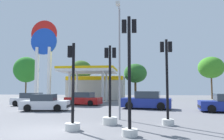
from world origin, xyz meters
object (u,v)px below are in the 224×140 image
object	(u,v)px
traffic_signal_2	(72,106)
tree_1	(81,70)
car_2	(45,103)
traffic_signal_1	(129,87)
tree_0	(26,70)
tree_3	(211,68)
corner_streetlamp	(119,51)
traffic_signal_0	(167,91)
car_3	(84,99)
traffic_signal_3	(110,101)
station_pole_sign	(44,50)
tree_2	(135,73)
car_1	(30,100)
car_0	(146,101)

from	to	relation	value
traffic_signal_2	tree_1	bearing A→B (deg)	103.89
car_2	traffic_signal_1	world-z (taller)	traffic_signal_1
tree_0	tree_3	bearing A→B (deg)	-1.59
tree_1	corner_streetlamp	xyz separation A→B (m)	(8.89, -24.54, -0.85)
corner_streetlamp	traffic_signal_0	bearing A→B (deg)	-27.10
car_3	traffic_signal_3	world-z (taller)	traffic_signal_3
traffic_signal_3	car_3	bearing A→B (deg)	110.43
station_pole_sign	car_2	size ratio (longest dim) A/B	2.81
car_2	traffic_signal_3	size ratio (longest dim) A/B	0.95
corner_streetlamp	tree_2	bearing A→B (deg)	87.59
tree_2	tree_1	bearing A→B (deg)	179.83
traffic_signal_2	traffic_signal_0	bearing A→B (deg)	22.18
car_1	corner_streetlamp	xyz separation A→B (m)	(10.36, -8.71, 3.65)
car_3	traffic_signal_3	size ratio (longest dim) A/B	0.99
traffic_signal_1	traffic_signal_2	bearing A→B (deg)	163.19
tree_0	corner_streetlamp	size ratio (longest dim) A/B	1.10
car_1	traffic_signal_0	xyz separation A→B (m)	(13.08, -10.10, 1.20)
car_2	tree_2	xyz separation A→B (m)	(7.83, 19.97, 3.83)
car_1	traffic_signal_0	bearing A→B (deg)	-37.69
station_pole_sign	traffic_signal_3	distance (m)	21.55
car_0	tree_2	distance (m)	17.82
traffic_signal_1	corner_streetlamp	size ratio (longest dim) A/B	0.71
car_2	car_0	bearing A→B (deg)	16.28
car_2	corner_streetlamp	distance (m)	8.95
car_2	tree_1	bearing A→B (deg)	95.96
car_0	tree_1	bearing A→B (deg)	122.06
traffic_signal_2	traffic_signal_3	world-z (taller)	traffic_signal_3
traffic_signal_2	tree_3	bearing A→B (deg)	60.12
car_0	traffic_signal_3	world-z (taller)	traffic_signal_3
car_1	tree_1	bearing A→B (deg)	84.69
tree_1	traffic_signal_2	bearing A→B (deg)	-76.11
car_0	tree_0	world-z (taller)	tree_0
car_0	tree_2	size ratio (longest dim) A/B	0.79
car_2	corner_streetlamp	xyz separation A→B (m)	(6.80, -4.53, 3.64)
car_1	tree_1	size ratio (longest dim) A/B	0.61
traffic_signal_3	tree_0	world-z (taller)	tree_0
car_0	traffic_signal_3	bearing A→B (deg)	-105.70
traffic_signal_2	tree_2	distance (m)	28.18
car_0	tree_1	world-z (taller)	tree_1
traffic_signal_1	tree_0	size ratio (longest dim) A/B	0.65
traffic_signal_1	corner_streetlamp	xyz separation A→B (m)	(-0.74, 4.14, 2.26)
corner_streetlamp	traffic_signal_1	bearing A→B (deg)	-79.86
car_3	traffic_signal_2	size ratio (longest dim) A/B	1.04
car_2	traffic_signal_2	bearing A→B (deg)	-58.54
car_1	car_3	xyz separation A→B (m)	(5.48, 1.77, 0.02)
station_pole_sign	traffic_signal_3	size ratio (longest dim) A/B	2.68
car_3	corner_streetlamp	distance (m)	12.12
tree_3	tree_0	bearing A→B (deg)	178.41
car_0	car_2	distance (m)	9.20
traffic_signal_0	tree_1	bearing A→B (deg)	114.12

